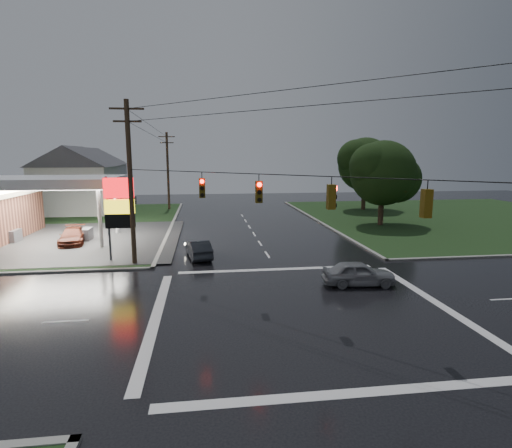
{
  "coord_description": "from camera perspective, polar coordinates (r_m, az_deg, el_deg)",
  "views": [
    {
      "loc": [
        -4.64,
        -18.02,
        7.42
      ],
      "look_at": [
        -1.33,
        7.41,
        3.0
      ],
      "focal_mm": 28.0,
      "sensor_mm": 36.0,
      "label": 1
    }
  ],
  "objects": [
    {
      "name": "ground",
      "position": [
        20.03,
        6.67,
        -12.03
      ],
      "size": [
        120.0,
        120.0,
        0.0
      ],
      "primitive_type": "plane",
      "color": "black",
      "rests_on": "ground"
    },
    {
      "name": "grass_ne",
      "position": [
        54.14,
        27.15,
        0.86
      ],
      "size": [
        36.0,
        36.0,
        0.08
      ],
      "primitive_type": "cube",
      "color": "#1B3216",
      "rests_on": "ground"
    },
    {
      "name": "pylon_sign",
      "position": [
        29.31,
        -18.92,
        2.57
      ],
      "size": [
        2.0,
        0.35,
        6.0
      ],
      "color": "#59595E",
      "rests_on": "ground"
    },
    {
      "name": "utility_pole_nw",
      "position": [
        27.99,
        -17.5,
        5.85
      ],
      "size": [
        2.2,
        0.32,
        11.0
      ],
      "color": "#382619",
      "rests_on": "ground"
    },
    {
      "name": "utility_pole_n",
      "position": [
        56.26,
        -12.48,
        7.57
      ],
      "size": [
        2.2,
        0.32,
        10.5
      ],
      "color": "#382619",
      "rests_on": "ground"
    },
    {
      "name": "traffic_signals",
      "position": [
        18.61,
        7.14,
        6.81
      ],
      "size": [
        26.87,
        26.87,
        1.47
      ],
      "color": "black",
      "rests_on": "ground"
    },
    {
      "name": "house_near",
      "position": [
        56.5,
        -24.32,
        5.86
      ],
      "size": [
        11.05,
        8.48,
        8.6
      ],
      "color": "silver",
      "rests_on": "ground"
    },
    {
      "name": "house_far",
      "position": [
        68.31,
        -22.24,
        6.53
      ],
      "size": [
        11.05,
        8.48,
        8.6
      ],
      "color": "silver",
      "rests_on": "ground"
    },
    {
      "name": "tree_ne_near",
      "position": [
        44.24,
        17.84,
        6.91
      ],
      "size": [
        7.99,
        6.8,
        8.98
      ],
      "color": "black",
      "rests_on": "ground"
    },
    {
      "name": "tree_ne_far",
      "position": [
        56.4,
        15.47,
        8.17
      ],
      "size": [
        8.46,
        7.2,
        9.8
      ],
      "color": "black",
      "rests_on": "ground"
    },
    {
      "name": "car_north",
      "position": [
        29.54,
        -8.22,
        -3.53
      ],
      "size": [
        2.15,
        4.25,
        1.34
      ],
      "primitive_type": "imported",
      "rotation": [
        0.0,
        0.0,
        3.33
      ],
      "color": "black",
      "rests_on": "ground"
    },
    {
      "name": "car_crossing",
      "position": [
        23.94,
        14.44,
        -6.83
      ],
      "size": [
        4.26,
        2.03,
        1.41
      ],
      "primitive_type": "imported",
      "rotation": [
        0.0,
        0.0,
        1.48
      ],
      "color": "gray",
      "rests_on": "ground"
    },
    {
      "name": "car_pump",
      "position": [
        37.15,
        -24.72,
        -1.58
      ],
      "size": [
        2.69,
        4.96,
        1.36
      ],
      "primitive_type": "imported",
      "rotation": [
        0.0,
        0.0,
        0.17
      ],
      "color": "#532013",
      "rests_on": "ground"
    }
  ]
}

